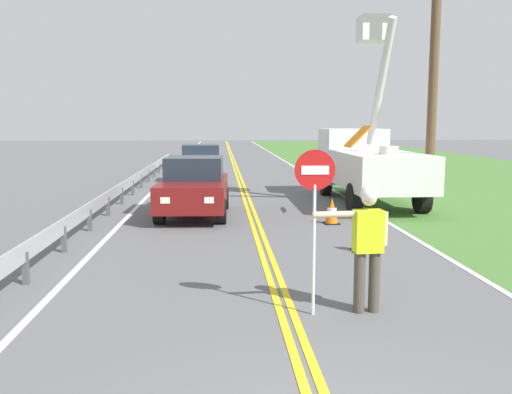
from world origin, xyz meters
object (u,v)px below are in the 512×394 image
Objects in this scene: stop_sign_paddle at (315,195)px; utility_pole_near at (434,66)px; traffic_cone_mid at (332,211)px; flagger_worker at (367,240)px; oncoming_sedan_second at (201,164)px; oncoming_sedan_nearest at (194,187)px; utility_bucket_truck at (366,160)px; traffic_cone_lead at (362,236)px.

utility_pole_near reaches higher than stop_sign_paddle.
flagger_worker is at bearing -97.60° from traffic_cone_mid.
oncoming_sedan_second is at bearing 130.29° from utility_pole_near.
flagger_worker is at bearing -71.49° from oncoming_sedan_nearest.
oncoming_sedan_nearest is at bearing -156.40° from utility_bucket_truck.
utility_bucket_truck is 9.75× the size of traffic_cone_lead.
flagger_worker is 11.30m from utility_bucket_truck.
traffic_cone_mid is (3.84, -10.47, -0.50)m from oncoming_sedan_second.
oncoming_sedan_nearest is at bearing 108.51° from flagger_worker.
traffic_cone_mid is (3.73, -1.55, -0.50)m from oncoming_sedan_nearest.
oncoming_sedan_nearest is 6.03m from traffic_cone_lead.
utility_pole_near is (7.23, -8.53, 3.52)m from oncoming_sedan_second.
traffic_cone_mid is (-1.99, -4.05, -1.10)m from utility_bucket_truck.
traffic_cone_mid is (1.68, 6.91, -1.37)m from stop_sign_paddle.
utility_pole_near reaches higher than utility_bucket_truck.
flagger_worker is 0.78× the size of stop_sign_paddle.
oncoming_sedan_second reaches higher than traffic_cone_lead.
utility_pole_near is (1.39, -2.11, 2.92)m from utility_bucket_truck.
utility_bucket_truck is (2.91, 10.91, 0.39)m from flagger_worker.
oncoming_sedan_second is at bearing 97.09° from stop_sign_paddle.
traffic_cone_mid is at bearing -150.12° from utility_pole_near.
traffic_cone_lead is at bearing -90.22° from traffic_cone_mid.
oncoming_sedan_nearest and oncoming_sedan_second have the same top height.
stop_sign_paddle is 17.53m from oncoming_sedan_second.
flagger_worker is 6.95m from traffic_cone_mid.
stop_sign_paddle is 10.54m from utility_pole_near.
stop_sign_paddle is 0.34× the size of utility_bucket_truck.
stop_sign_paddle is at bearing -119.79° from utility_pole_near.
stop_sign_paddle is 0.56× the size of oncoming_sedan_second.
utility_pole_near is (4.30, 8.80, 3.30)m from flagger_worker.
utility_bucket_truck is 1.64× the size of oncoming_sedan_second.
stop_sign_paddle is at bearing -176.03° from flagger_worker.
utility_pole_near is at bearing 56.39° from traffic_cone_lead.
oncoming_sedan_second is at bearing 110.15° from traffic_cone_mid.
utility_pole_near is 11.91× the size of traffic_cone_mid.
stop_sign_paddle reaches higher than flagger_worker.
utility_bucket_truck is at bearing 71.46° from stop_sign_paddle.
oncoming_sedan_nearest is 7.95m from utility_pole_near.
utility_bucket_truck is 9.75× the size of traffic_cone_mid.
oncoming_sedan_second is 11.72m from utility_pole_near.
traffic_cone_lead is 1.00× the size of traffic_cone_mid.
traffic_cone_lead is at bearing -74.31° from oncoming_sedan_second.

